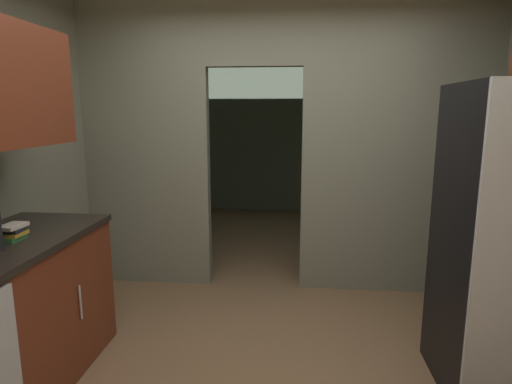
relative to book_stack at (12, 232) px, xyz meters
The scene contains 3 objects.
kitchen_partition 2.34m from the book_stack, 48.37° to the left, with size 3.71×0.12×2.74m.
adjoining_room_shell 4.17m from the book_stack, 69.29° to the left, with size 3.71×3.23×2.74m.
book_stack is the anchor object (origin of this frame).
Camera 1 is at (0.13, -2.27, 1.66)m, focal length 30.01 mm.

